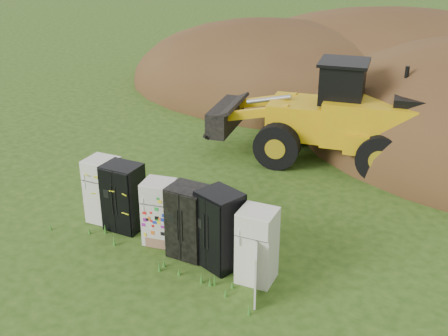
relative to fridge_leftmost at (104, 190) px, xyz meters
The scene contains 10 objects.
ground 2.54m from the fridge_leftmost, ahead, with size 120.00×120.00×0.00m, color #274412.
fridge_leftmost is the anchor object (origin of this frame).
fridge_black_side 0.74m from the fridge_leftmost, ahead, with size 0.92×0.73×1.77m, color black, non-canonical shape.
fridge_sticker 1.93m from the fridge_leftmost, ahead, with size 0.73×0.67×1.63m, color silver, non-canonical shape.
fridge_dark_mid 2.88m from the fridge_leftmost, ahead, with size 0.90×0.74×1.77m, color black, non-canonical shape.
fridge_black_right 3.73m from the fridge_leftmost, ahead, with size 0.93×0.77×1.85m, color black, non-canonical shape.
fridge_open_door 4.73m from the fridge_leftmost, ahead, with size 0.78×0.72×1.72m, color silver, non-canonical shape.
wheel_loader 7.43m from the fridge_leftmost, 69.72° to the left, with size 6.94×2.81×3.36m, color orange, non-canonical shape.
dirt_mound_left 14.03m from the fridge_leftmost, 100.94° to the left, with size 15.20×11.40×6.33m, color #442B16.
dirt_mound_back 17.46m from the fridge_leftmost, 82.41° to the left, with size 19.36×12.91×7.29m, color #442B16.
Camera 1 is at (7.71, -8.97, 7.31)m, focal length 45.00 mm.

